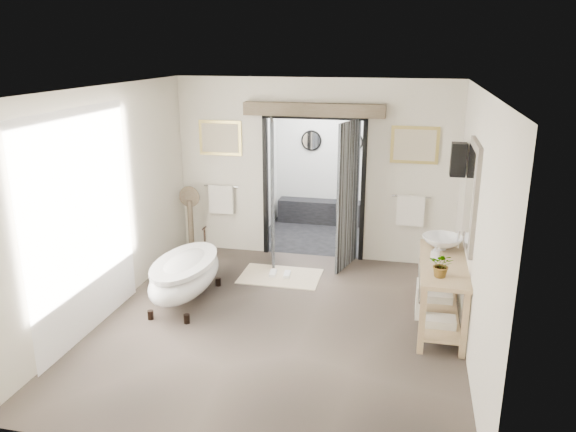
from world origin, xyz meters
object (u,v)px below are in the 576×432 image
object	(u,v)px
clawfoot_tub	(185,274)
basin	(442,243)
vanity	(439,288)
rug	(280,276)

from	to	relation	value
clawfoot_tub	basin	bearing A→B (deg)	8.42
vanity	clawfoot_tub	bearing A→B (deg)	-179.27
rug	basin	distance (m)	2.55
clawfoot_tub	vanity	bearing A→B (deg)	0.73
clawfoot_tub	vanity	xyz separation A→B (m)	(3.33, 0.04, 0.10)
vanity	rug	xyz separation A→B (m)	(-2.27, 1.07, -0.50)
vanity	rug	size ratio (longest dim) A/B	1.33
clawfoot_tub	basin	world-z (taller)	basin
clawfoot_tub	vanity	world-z (taller)	vanity
clawfoot_tub	vanity	size ratio (longest dim) A/B	1.05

